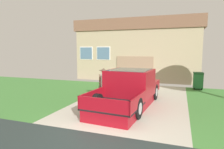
# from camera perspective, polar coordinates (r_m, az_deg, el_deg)

# --- Properties ---
(pickup_truck) EXTENTS (2.31, 5.19, 1.65)m
(pickup_truck) POSITION_cam_1_polar(r_m,az_deg,el_deg) (9.12, 5.24, -4.32)
(pickup_truck) COLOR maroon
(pickup_truck) RESTS_ON ground
(person_with_hat) EXTENTS (0.46, 0.44, 1.69)m
(person_with_hat) POSITION_cam_1_polar(r_m,az_deg,el_deg) (9.49, -2.47, -2.65)
(person_with_hat) COLOR brown
(person_with_hat) RESTS_ON ground
(handbag) EXTENTS (0.32, 0.15, 0.41)m
(handbag) POSITION_cam_1_polar(r_m,az_deg,el_deg) (9.42, -3.90, -7.70)
(handbag) COLOR brown
(handbag) RESTS_ON ground
(house_with_garage) EXTENTS (10.54, 5.31, 5.12)m
(house_with_garage) POSITION_cam_1_polar(r_m,az_deg,el_deg) (18.17, 8.01, 7.14)
(house_with_garage) COLOR tan
(house_with_garage) RESTS_ON ground
(wheeled_trash_bin) EXTENTS (0.60, 0.72, 1.11)m
(wheeled_trash_bin) POSITION_cam_1_polar(r_m,az_deg,el_deg) (13.94, 23.90, -1.52)
(wheeled_trash_bin) COLOR #286B38
(wheeled_trash_bin) RESTS_ON ground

